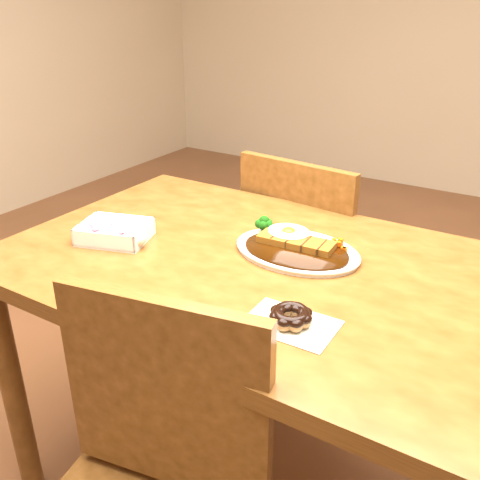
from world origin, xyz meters
The scene contains 5 objects.
table centered at (0.00, 0.00, 0.65)m, with size 1.20×0.80×0.75m.
chair_far centered at (-0.08, 0.54, 0.48)m, with size 0.46×0.46×0.87m.
katsu_curry_plate centered at (0.07, 0.08, 0.77)m, with size 0.31×0.22×0.06m.
donut_box centered at (-0.36, -0.09, 0.77)m, with size 0.21×0.18×0.05m.
pon_de_ring centered at (0.20, -0.20, 0.77)m, with size 0.17×0.12×0.03m.
Camera 1 is at (0.58, -0.98, 1.32)m, focal length 40.00 mm.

